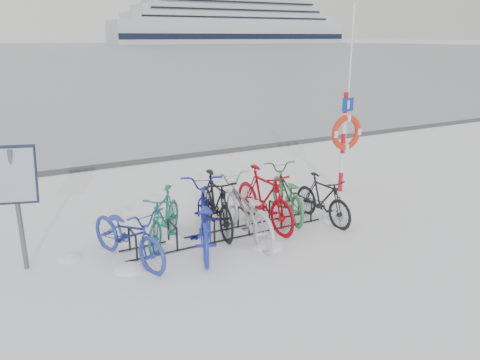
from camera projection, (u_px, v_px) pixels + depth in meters
ground at (227, 235)px, 8.87m from camera, size 900.00×900.00×0.00m
quay_edge at (137, 162)px, 13.82m from camera, size 400.00×0.25×0.10m
bike_rack at (227, 226)px, 8.81m from camera, size 4.00×0.48×0.46m
info_board at (14, 182)px, 7.14m from camera, size 0.73×0.44×2.04m
lifebuoy_station at (346, 133)px, 10.92m from camera, size 0.83×0.23×4.33m
cruise_ferry at (231, 21)px, 249.34m from camera, size 130.00×24.54×42.72m
bike_0 at (128, 232)px, 7.73m from camera, size 1.30×2.08×1.03m
bike_1 at (164, 216)px, 8.42m from camera, size 1.42×1.66×1.03m
bike_2 at (203, 215)px, 8.25m from camera, size 1.55×2.36×1.17m
bike_3 at (216, 202)px, 8.95m from camera, size 0.78×1.98×1.16m
bike_4 at (245, 208)px, 8.64m from camera, size 0.87×2.23×1.15m
bike_5 at (264, 196)px, 9.17m from camera, size 0.65×2.02×1.20m
bike_6 at (286, 190)px, 9.76m from camera, size 1.22×2.12×1.05m
bike_7 at (323, 197)px, 9.45m from camera, size 0.58×1.67×0.99m
snow_drifts at (235, 235)px, 8.85m from camera, size 5.85×1.95×0.19m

